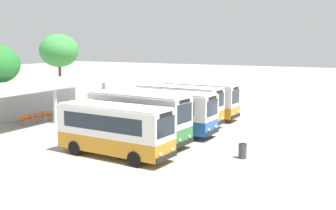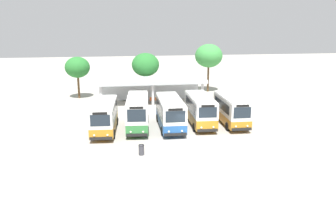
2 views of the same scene
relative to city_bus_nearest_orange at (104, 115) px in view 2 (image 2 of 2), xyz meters
The scene contains 16 objects.
ground_plane 9.32m from the city_bus_nearest_orange, 27.63° to the right, with size 180.00×180.00×0.00m, color #A39E93.
city_bus_nearest_orange is the anchor object (origin of this frame).
city_bus_second_in_row 3.46m from the city_bus_nearest_orange, ahead, with size 2.84×7.50×3.44m.
city_bus_middle_cream 6.87m from the city_bus_nearest_orange, ahead, with size 2.62×7.77×3.22m.
city_bus_fourth_amber 10.33m from the city_bus_nearest_orange, ahead, with size 2.61×7.44×3.25m.
city_bus_fifth_blue 13.74m from the city_bus_nearest_orange, ahead, with size 2.47×7.02×3.19m.
terminal_canopy 14.48m from the city_bus_nearest_orange, 64.49° to the left, with size 15.13×4.96×3.40m.
waiting_chair_end_by_column 12.59m from the city_bus_nearest_orange, 71.43° to the left, with size 0.46×0.46×0.86m.
waiting_chair_second_from_end 12.87m from the city_bus_nearest_orange, 68.43° to the left, with size 0.46×0.46×0.86m.
waiting_chair_middle_seat 13.21m from the city_bus_nearest_orange, 65.61° to the left, with size 0.46×0.46×0.86m.
waiting_chair_fourth_seat 13.46m from the city_bus_nearest_orange, 62.69° to the left, with size 0.46×0.46×0.86m.
waiting_chair_fifth_seat 13.75m from the city_bus_nearest_orange, 59.89° to the left, with size 0.46×0.46×0.86m.
roadside_tree_behind_canopy 18.21m from the city_bus_nearest_orange, 70.89° to the left, with size 4.18×4.18×6.66m.
roadside_tree_east_of_canopy 25.51m from the city_bus_nearest_orange, 49.35° to the left, with size 4.46×4.46×7.79m.
roadside_tree_west_of_canopy 17.93m from the city_bus_nearest_orange, 103.82° to the left, with size 3.65×3.65×6.21m.
litter_bin_apron 7.73m from the city_bus_nearest_orange, 65.16° to the right, with size 0.49×0.49×0.90m.
Camera 2 is at (-6.90, -29.10, 10.72)m, focal length 35.45 mm.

